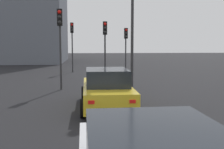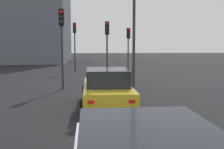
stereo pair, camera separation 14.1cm
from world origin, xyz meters
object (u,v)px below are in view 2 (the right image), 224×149
Objects in this scene: car_yellow_lead at (107,89)px; traffic_light_far_left at (107,38)px; traffic_light_near_left at (75,37)px; traffic_light_near_right at (62,32)px; street_lamp_kerbside at (134,0)px; traffic_light_far_right at (128,41)px.

traffic_light_far_left is (8.27, -0.48, 2.17)m from car_yellow_lead.
traffic_light_near_left is at bearing 8.06° from car_yellow_lead.
traffic_light_far_left is at bearing 144.37° from traffic_light_near_right.
traffic_light_near_left is 0.51× the size of street_lamp_kerbside.
traffic_light_near_left is 1.14× the size of traffic_light_far_right.
traffic_light_far_left is at bearing 23.52° from street_lamp_kerbside.
traffic_light_near_right is at bearing 25.56° from car_yellow_lead.
traffic_light_near_left is 6.41m from traffic_light_far_left.
traffic_light_near_left is at bearing -113.66° from traffic_light_far_right.
street_lamp_kerbside reaches higher than traffic_light_near_left.
car_yellow_lead is at bearing 9.98° from traffic_light_near_left.
traffic_light_near_right is at bearing -36.64° from traffic_light_far_left.
car_yellow_lead is at bearing -18.29° from traffic_light_far_right.
traffic_light_near_right is 4.49m from street_lamp_kerbside.
traffic_light_far_right is (4.47, -2.08, -0.11)m from traffic_light_far_left.
car_yellow_lead is at bearing 26.05° from traffic_light_near_right.
street_lamp_kerbside reaches higher than traffic_light_far_left.
traffic_light_far_right reaches higher than car_yellow_lead.
traffic_light_far_left is at bearing -31.87° from traffic_light_far_right.
car_yellow_lead is at bearing 160.21° from street_lamp_kerbside.
traffic_light_far_left reaches higher than traffic_light_far_right.
traffic_light_near_left reaches higher than car_yellow_lead.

